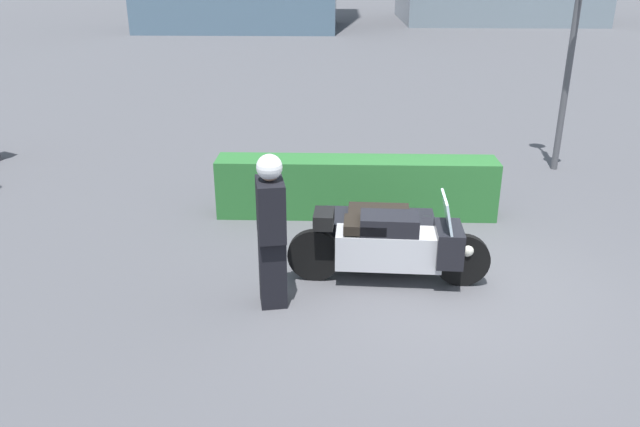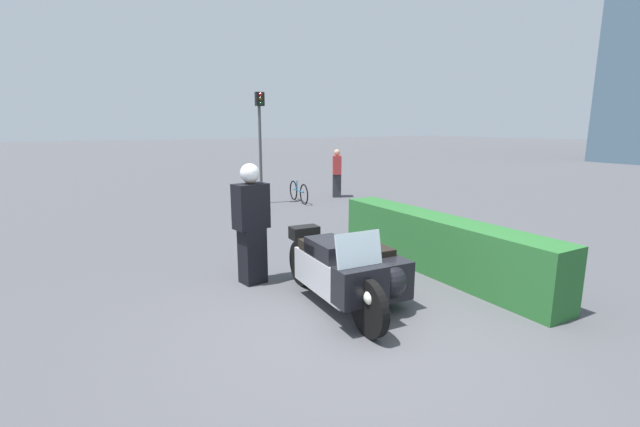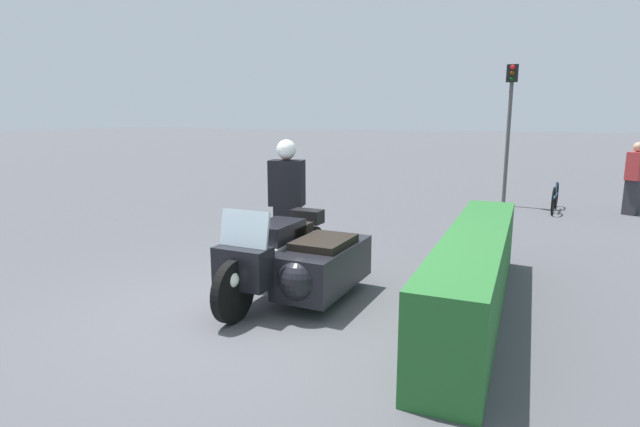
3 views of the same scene
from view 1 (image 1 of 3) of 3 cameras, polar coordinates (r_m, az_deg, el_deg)
The scene contains 5 objects.
ground_plane at distance 7.95m, azimuth 10.95°, elevation -6.46°, with size 160.00×160.00×0.00m, color #4C4C51.
police_motorcycle at distance 8.00m, azimuth 6.42°, elevation -2.21°, with size 2.50×1.28×1.16m.
officer_rider at distance 7.03m, azimuth -4.48°, elevation -1.30°, with size 0.39×0.54×1.82m.
hedge_bush_curbside at distance 9.79m, azimuth 3.31°, elevation 2.43°, with size 4.34×0.61×0.92m, color #28662D.
twin_lamp_post at distance 12.45m, azimuth 22.32°, elevation 15.89°, with size 0.34×1.38×3.52m.
Camera 1 is at (-1.28, -6.89, 3.74)m, focal length 35.00 mm.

